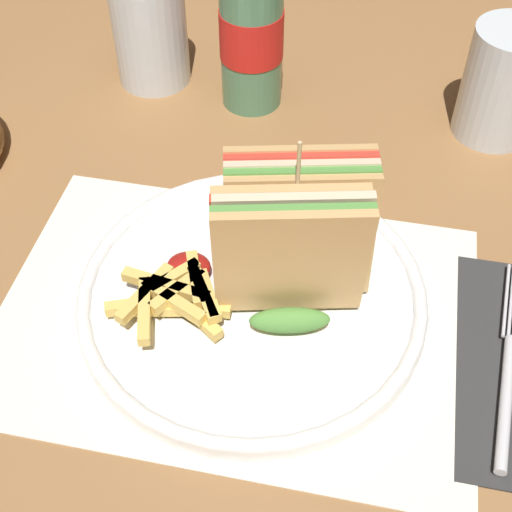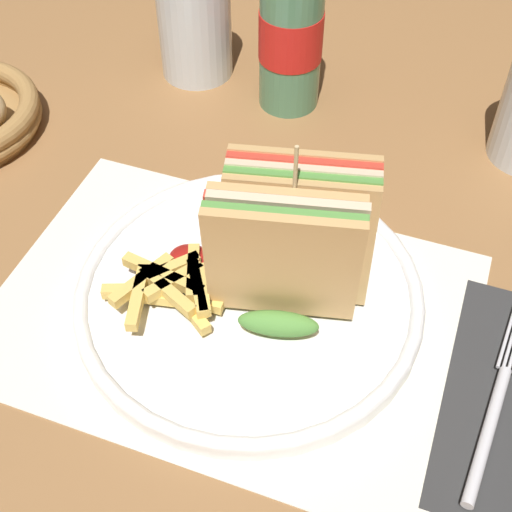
{
  "view_description": "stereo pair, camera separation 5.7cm",
  "coord_description": "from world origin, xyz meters",
  "px_view_note": "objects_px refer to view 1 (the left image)",
  "views": [
    {
      "loc": [
        0.09,
        -0.35,
        0.46
      ],
      "look_at": [
        0.02,
        0.02,
        0.04
      ],
      "focal_mm": 50.0,
      "sensor_mm": 36.0,
      "label": 1
    },
    {
      "loc": [
        0.15,
        -0.34,
        0.46
      ],
      "look_at": [
        0.02,
        0.02,
        0.04
      ],
      "focal_mm": 50.0,
      "sensor_mm": 36.0,
      "label": 2
    }
  ],
  "objects_px": {
    "plate_main": "(251,298)",
    "club_sandwich": "(294,240)",
    "coke_bottle_near": "(251,15)",
    "glass_far": "(150,32)",
    "fork": "(508,378)",
    "glass_near": "(503,83)"
  },
  "relations": [
    {
      "from": "plate_main",
      "to": "club_sandwich",
      "type": "distance_m",
      "value": 0.07
    },
    {
      "from": "coke_bottle_near",
      "to": "club_sandwich",
      "type": "bearing_deg",
      "value": -71.66
    },
    {
      "from": "glass_far",
      "to": "fork",
      "type": "bearing_deg",
      "value": -41.58
    },
    {
      "from": "fork",
      "to": "coke_bottle_near",
      "type": "height_order",
      "value": "coke_bottle_near"
    },
    {
      "from": "glass_near",
      "to": "glass_far",
      "type": "height_order",
      "value": "same"
    },
    {
      "from": "coke_bottle_near",
      "to": "glass_near",
      "type": "relative_size",
      "value": 2.04
    },
    {
      "from": "club_sandwich",
      "to": "fork",
      "type": "height_order",
      "value": "club_sandwich"
    },
    {
      "from": "fork",
      "to": "glass_far",
      "type": "height_order",
      "value": "glass_far"
    },
    {
      "from": "coke_bottle_near",
      "to": "glass_near",
      "type": "height_order",
      "value": "coke_bottle_near"
    },
    {
      "from": "fork",
      "to": "glass_near",
      "type": "xyz_separation_m",
      "value": [
        -0.01,
        0.31,
        0.05
      ]
    },
    {
      "from": "plate_main",
      "to": "glass_near",
      "type": "bearing_deg",
      "value": 54.64
    },
    {
      "from": "coke_bottle_near",
      "to": "glass_far",
      "type": "xyz_separation_m",
      "value": [
        -0.11,
        0.02,
        -0.04
      ]
    },
    {
      "from": "plate_main",
      "to": "club_sandwich",
      "type": "relative_size",
      "value": 1.92
    },
    {
      "from": "plate_main",
      "to": "club_sandwich",
      "type": "xyz_separation_m",
      "value": [
        0.03,
        0.01,
        0.06
      ]
    },
    {
      "from": "plate_main",
      "to": "glass_far",
      "type": "distance_m",
      "value": 0.35
    },
    {
      "from": "fork",
      "to": "glass_far",
      "type": "distance_m",
      "value": 0.5
    },
    {
      "from": "coke_bottle_near",
      "to": "glass_far",
      "type": "bearing_deg",
      "value": 170.55
    },
    {
      "from": "plate_main",
      "to": "glass_far",
      "type": "bearing_deg",
      "value": 120.02
    },
    {
      "from": "glass_near",
      "to": "club_sandwich",
      "type": "bearing_deg",
      "value": -122.02
    },
    {
      "from": "plate_main",
      "to": "glass_near",
      "type": "xyz_separation_m",
      "value": [
        0.19,
        0.27,
        0.05
      ]
    },
    {
      "from": "club_sandwich",
      "to": "glass_near",
      "type": "height_order",
      "value": "club_sandwich"
    },
    {
      "from": "glass_far",
      "to": "club_sandwich",
      "type": "bearing_deg",
      "value": -54.55
    }
  ]
}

